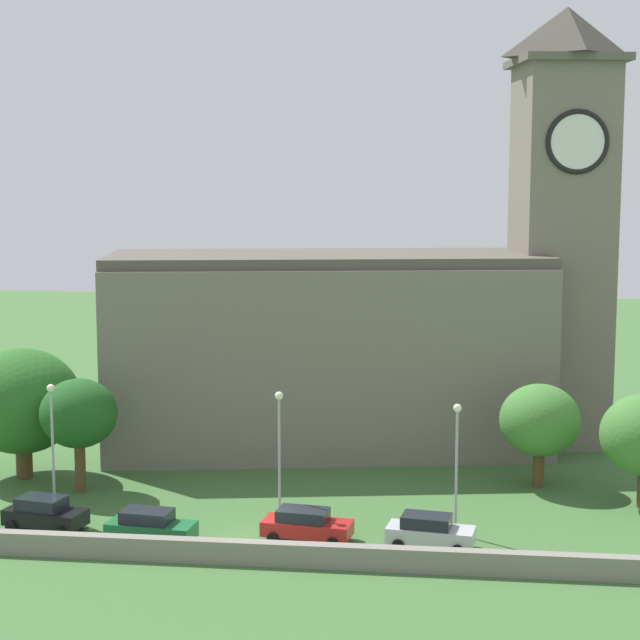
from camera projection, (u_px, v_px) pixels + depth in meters
ground_plane at (303, 464)px, 68.49m from camera, size 200.00×200.00×0.00m
church at (372, 326)px, 72.56m from camera, size 35.22×16.70×29.54m
quay_barrier at (251, 553)px, 50.72m from camera, size 55.90×0.70×1.13m
car_black at (44, 513)px, 55.59m from camera, size 4.50×2.82×1.77m
car_green at (150, 526)px, 53.60m from camera, size 4.59×2.49×1.71m
car_red at (306, 525)px, 54.01m from camera, size 4.71×2.54×1.63m
car_silver at (430, 531)px, 52.90m from camera, size 4.51×2.54×1.68m
streetlamp_west_mid at (52, 429)px, 57.38m from camera, size 0.44×0.44×7.31m
streetlamp_central at (279, 438)px, 55.47m from camera, size 0.44×0.44×7.29m
streetlamp_east_mid at (457, 447)px, 54.46m from camera, size 0.44×0.44×6.87m
tree_by_tower at (79, 414)px, 61.86m from camera, size 4.49×4.49×6.73m
tree_riverside_east at (540, 420)px, 63.03m from camera, size 4.77×4.77×6.21m
tree_churchyard at (22, 401)px, 64.89m from camera, size 7.14×7.14×8.01m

